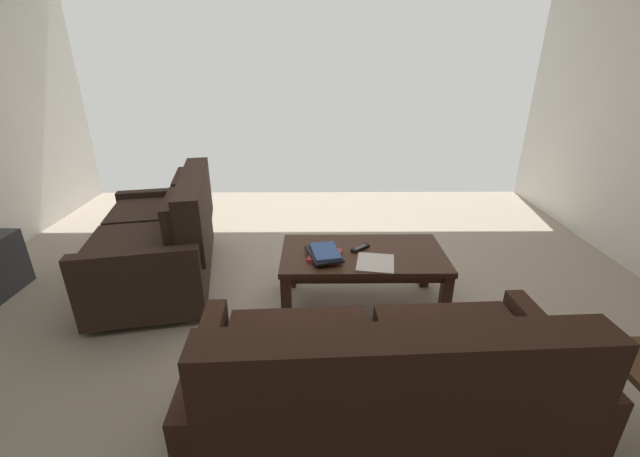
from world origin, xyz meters
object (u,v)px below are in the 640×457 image
book_stack (325,254)px  loose_magazine (375,263)px  coffee_table (363,260)px  tv_remote (360,248)px  sofa_main (384,389)px  loveseat_near (163,239)px

book_stack → loose_magazine: book_stack is taller
coffee_table → tv_remote: (0.02, -0.05, 0.08)m
coffee_table → sofa_main: bearing=88.4°
loveseat_near → book_stack: bearing=160.2°
loose_magazine → sofa_main: bearing=-85.6°
sofa_main → book_stack: size_ratio=5.09×
sofa_main → coffee_table: size_ratio=1.49×
loveseat_near → coffee_table: 1.62m
book_stack → tv_remote: bearing=-154.0°
loveseat_near → tv_remote: (-1.56, 0.34, 0.08)m
sofa_main → loveseat_near: (1.54, -1.60, 0.01)m
book_stack → tv_remote: 0.29m
loveseat_near → tv_remote: size_ratio=10.55×
book_stack → tv_remote: book_stack is taller
sofa_main → loose_magazine: size_ratio=6.42×
loveseat_near → loose_magazine: size_ratio=5.74×
sofa_main → tv_remote: (-0.02, -1.26, 0.09)m
coffee_table → book_stack: (0.28, 0.08, 0.10)m
loveseat_near → sofa_main: bearing=134.0°
coffee_table → loveseat_near: bearing=-13.8°
coffee_table → book_stack: 0.30m
coffee_table → loose_magazine: bearing=111.8°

